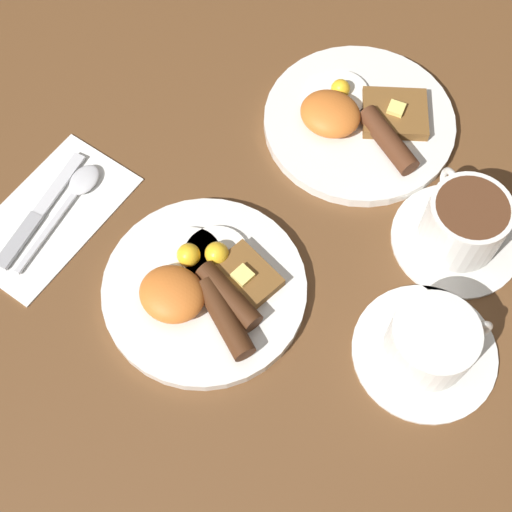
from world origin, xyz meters
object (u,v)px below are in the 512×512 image
at_px(knife, 37,215).
at_px(teacup_far, 463,226).
at_px(breakfast_plate_far, 358,120).
at_px(teacup_near, 430,344).
at_px(breakfast_plate_near, 204,288).
at_px(spoon, 76,191).

bearing_deg(knife, teacup_far, -67.25).
relative_size(breakfast_plate_far, teacup_near, 1.53).
xyz_separation_m(teacup_far, knife, (-0.44, -0.24, -0.03)).
xyz_separation_m(teacup_near, teacup_far, (-0.03, 0.15, 0.01)).
height_order(teacup_near, knife, teacup_near).
height_order(breakfast_plate_near, knife, breakfast_plate_near).
bearing_deg(teacup_near, knife, -169.29).
xyz_separation_m(teacup_far, spoon, (-0.42, -0.19, -0.03)).
relative_size(breakfast_plate_far, teacup_far, 1.60).
bearing_deg(teacup_far, spoon, -156.44).
bearing_deg(spoon, breakfast_plate_far, -46.39).
bearing_deg(knife, breakfast_plate_far, -44.75).
bearing_deg(knife, teacup_near, -84.59).
height_order(breakfast_plate_near, breakfast_plate_far, breakfast_plate_far).
bearing_deg(spoon, breakfast_plate_near, -102.23).
height_order(teacup_near, spoon, teacup_near).
bearing_deg(teacup_near, breakfast_plate_far, 131.75).
distance_m(breakfast_plate_near, teacup_near, 0.26).
distance_m(teacup_far, knife, 0.51).
distance_m(breakfast_plate_near, spoon, 0.21).
bearing_deg(teacup_far, knife, -151.95).
relative_size(teacup_near, spoon, 0.97).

